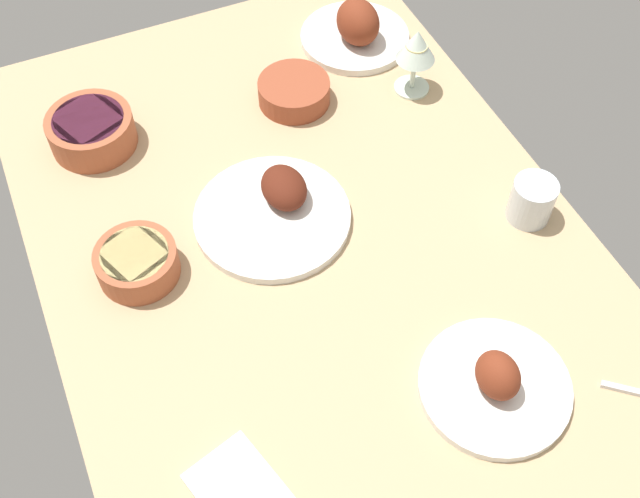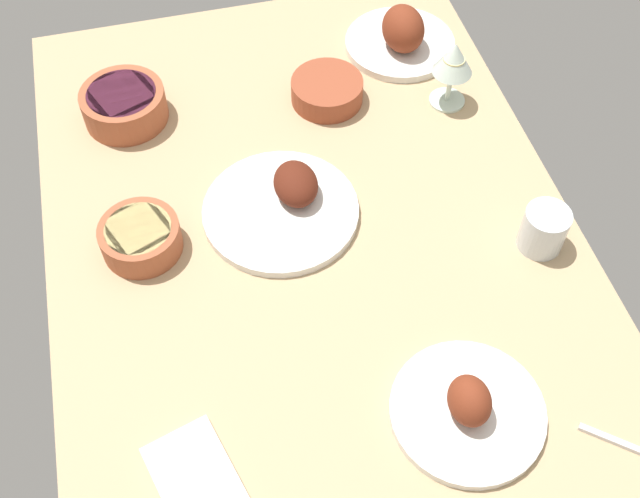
% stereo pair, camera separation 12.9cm
% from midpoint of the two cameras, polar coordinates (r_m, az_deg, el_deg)
% --- Properties ---
extents(dining_table, '(1.40, 0.90, 0.04)m').
position_cam_midpoint_polar(dining_table, '(1.32, -2.79, -1.21)').
color(dining_table, tan).
rests_on(dining_table, ground).
extents(plate_center_main, '(0.23, 0.23, 0.09)m').
position_cam_midpoint_polar(plate_center_main, '(1.18, 9.69, -9.94)').
color(plate_center_main, silver).
rests_on(plate_center_main, dining_table).
extents(plate_far_side, '(0.23, 0.23, 0.10)m').
position_cam_midpoint_polar(plate_far_side, '(1.66, 0.39, 15.67)').
color(plate_far_side, silver).
rests_on(plate_far_side, dining_table).
extents(plate_near_viewer, '(0.27, 0.27, 0.07)m').
position_cam_midpoint_polar(plate_near_viewer, '(1.35, -6.03, 2.74)').
color(plate_near_viewer, silver).
rests_on(plate_near_viewer, dining_table).
extents(bowl_onions, '(0.16, 0.16, 0.06)m').
position_cam_midpoint_polar(bowl_onions, '(1.53, -18.81, 8.13)').
color(bowl_onions, '#A35133').
rests_on(bowl_onions, dining_table).
extents(bowl_pasta, '(0.14, 0.14, 0.05)m').
position_cam_midpoint_polar(bowl_pasta, '(1.31, -16.06, -1.12)').
color(bowl_pasta, '#A35133').
rests_on(bowl_pasta, dining_table).
extents(bowl_cream, '(0.14, 0.14, 0.05)m').
position_cam_midpoint_polar(bowl_cream, '(1.54, -4.37, 11.37)').
color(bowl_cream, brown).
rests_on(bowl_cream, dining_table).
extents(wine_glass, '(0.08, 0.08, 0.14)m').
position_cam_midpoint_polar(wine_glass, '(1.52, 4.62, 14.32)').
color(wine_glass, silver).
rests_on(wine_glass, dining_table).
extents(water_tumbler, '(0.08, 0.08, 0.08)m').
position_cam_midpoint_polar(water_tumbler, '(1.36, 12.71, 3.33)').
color(water_tumbler, silver).
rests_on(water_tumbler, dining_table).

